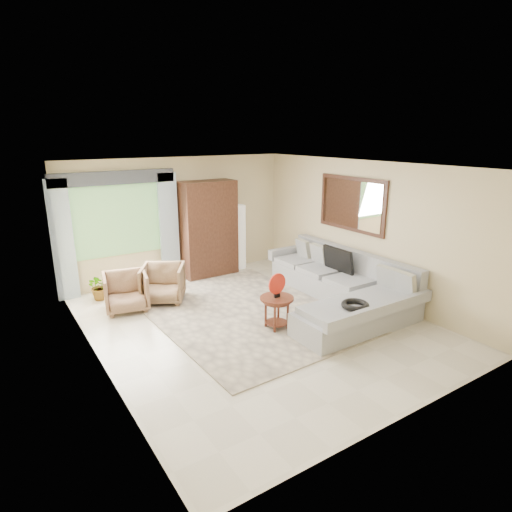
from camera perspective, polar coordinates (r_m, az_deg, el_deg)
ground at (r=7.28m, az=-0.14°, el=-8.91°), size 6.00×6.00×0.00m
area_rug at (r=7.65m, az=-1.49°, el=-7.54°), size 3.12×4.09×0.02m
sectional_sofa at (r=8.09m, az=11.24°, el=-4.44°), size 2.30×3.46×0.90m
tv_screen at (r=8.39m, az=10.89°, el=-0.53°), size 0.14×0.74×0.48m
garden_hose at (r=6.75m, az=13.09°, el=-6.38°), size 0.43×0.43×0.09m
coffee_table at (r=6.98m, az=2.77°, el=-7.49°), size 0.55×0.55×0.55m
red_disc at (r=6.80m, az=2.83°, el=-3.71°), size 0.34×0.06×0.34m
armchair_left at (r=8.01m, az=-16.95°, el=-4.58°), size 0.87×0.89×0.69m
armchair_right at (r=8.24m, az=-12.29°, el=-3.59°), size 1.05×1.06×0.71m
potted_plant at (r=8.71m, az=-20.05°, el=-3.74°), size 0.57×0.52×0.54m
armoire at (r=9.46m, az=-6.35°, el=3.61°), size 1.20×0.55×2.10m
floor_lamp at (r=9.95m, az=-2.35°, el=2.55°), size 0.24×0.24×1.50m
window at (r=8.96m, az=-18.09°, el=4.50°), size 1.80×0.04×1.40m
curtain_left at (r=8.72m, az=-24.42°, el=1.85°), size 0.40×0.08×2.30m
curtain_right at (r=9.24m, az=-11.53°, el=3.72°), size 0.40×0.08×2.30m
valance at (r=8.77m, az=-18.45°, el=9.87°), size 2.40×0.12×0.26m
wall_mirror at (r=8.55m, az=12.61°, el=6.77°), size 0.05×1.70×1.05m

